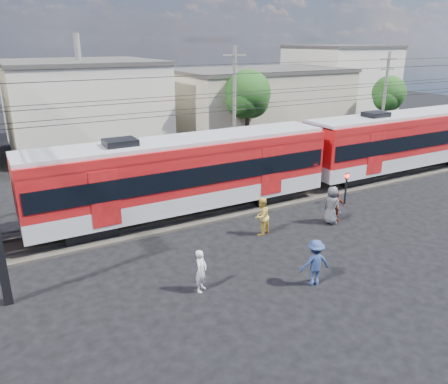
{
  "coord_description": "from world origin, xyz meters",
  "views": [
    {
      "loc": [
        -9.79,
        -11.9,
        8.86
      ],
      "look_at": [
        -0.4,
        5.0,
        2.11
      ],
      "focal_mm": 35.0,
      "sensor_mm": 36.0,
      "label": 1
    }
  ],
  "objects_px": {
    "pedestrian_c": "(315,263)",
    "commuter_train": "(188,172)",
    "pedestrian_a": "(201,271)",
    "car_silver": "(396,139)",
    "crossing_signal": "(346,183)"
  },
  "relations": [
    {
      "from": "pedestrian_a",
      "to": "crossing_signal",
      "type": "distance_m",
      "value": 11.97
    },
    {
      "from": "car_silver",
      "to": "crossing_signal",
      "type": "relative_size",
      "value": 2.41
    },
    {
      "from": "pedestrian_a",
      "to": "crossing_signal",
      "type": "height_order",
      "value": "crossing_signal"
    },
    {
      "from": "car_silver",
      "to": "commuter_train",
      "type": "bearing_deg",
      "value": 118.47
    },
    {
      "from": "pedestrian_a",
      "to": "pedestrian_c",
      "type": "height_order",
      "value": "pedestrian_c"
    },
    {
      "from": "commuter_train",
      "to": "crossing_signal",
      "type": "xyz_separation_m",
      "value": [
        8.45,
        -2.86,
        -1.13
      ]
    },
    {
      "from": "pedestrian_c",
      "to": "car_silver",
      "type": "relative_size",
      "value": 0.42
    },
    {
      "from": "car_silver",
      "to": "pedestrian_a",
      "type": "bearing_deg",
      "value": 131.34
    },
    {
      "from": "commuter_train",
      "to": "pedestrian_a",
      "type": "height_order",
      "value": "commuter_train"
    },
    {
      "from": "pedestrian_a",
      "to": "pedestrian_c",
      "type": "xyz_separation_m",
      "value": [
        3.96,
        -1.69,
        0.09
      ]
    },
    {
      "from": "pedestrian_c",
      "to": "car_silver",
      "type": "xyz_separation_m",
      "value": [
        21.07,
        14.16,
        -0.16
      ]
    },
    {
      "from": "pedestrian_c",
      "to": "commuter_train",
      "type": "bearing_deg",
      "value": -70.04
    },
    {
      "from": "crossing_signal",
      "to": "pedestrian_c",
      "type": "bearing_deg",
      "value": -140.83
    },
    {
      "from": "pedestrian_a",
      "to": "crossing_signal",
      "type": "relative_size",
      "value": 0.9
    },
    {
      "from": "commuter_train",
      "to": "crossing_signal",
      "type": "distance_m",
      "value": 9.0
    }
  ]
}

